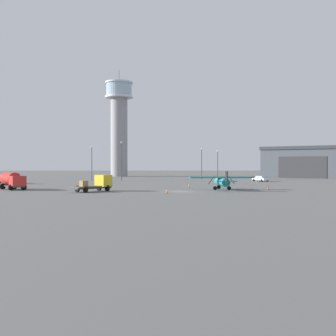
{
  "coord_description": "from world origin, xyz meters",
  "views": [
    {
      "loc": [
        -3.25,
        -66.95,
        4.43
      ],
      "look_at": [
        -1.48,
        28.49,
        3.42
      ],
      "focal_mm": 45.06,
      "sensor_mm": 36.0,
      "label": 1
    }
  ],
  "objects_px": {
    "car_white": "(261,178)",
    "light_post_north": "(218,162)",
    "traffic_cone_near_right": "(189,185)",
    "control_tower": "(119,122)",
    "airplane_silver": "(3,178)",
    "truck_flatbed_yellow": "(97,183)",
    "light_post_west": "(202,161)",
    "airplane_teal": "(222,181)",
    "traffic_cone_mid_apron": "(268,187)",
    "truck_fuel_tanker_red": "(12,180)",
    "light_post_east": "(122,158)",
    "light_post_centre": "(92,160)",
    "traffic_cone_near_left": "(167,191)"
  },
  "relations": [
    {
      "from": "control_tower",
      "to": "airplane_teal",
      "type": "xyz_separation_m",
      "value": [
        24.6,
        -75.67,
        -17.41
      ]
    },
    {
      "from": "light_post_west",
      "to": "traffic_cone_near_right",
      "type": "bearing_deg",
      "value": -98.88
    },
    {
      "from": "light_post_east",
      "to": "traffic_cone_mid_apron",
      "type": "relative_size",
      "value": 13.93
    },
    {
      "from": "truck_fuel_tanker_red",
      "to": "traffic_cone_near_left",
      "type": "xyz_separation_m",
      "value": [
        26.14,
        -9.22,
        -1.33
      ]
    },
    {
      "from": "airplane_teal",
      "to": "truck_fuel_tanker_red",
      "type": "xyz_separation_m",
      "value": [
        -35.52,
        1.62,
        0.12
      ]
    },
    {
      "from": "traffic_cone_near_left",
      "to": "traffic_cone_near_right",
      "type": "relative_size",
      "value": 0.87
    },
    {
      "from": "light_post_centre",
      "to": "airplane_silver",
      "type": "bearing_deg",
      "value": -136.83
    },
    {
      "from": "car_white",
      "to": "light_post_north",
      "type": "distance_m",
      "value": 16.07
    },
    {
      "from": "light_post_east",
      "to": "light_post_north",
      "type": "xyz_separation_m",
      "value": [
        25.99,
        6.68,
        -1.07
      ]
    },
    {
      "from": "traffic_cone_near_left",
      "to": "traffic_cone_mid_apron",
      "type": "height_order",
      "value": "traffic_cone_mid_apron"
    },
    {
      "from": "light_post_centre",
      "to": "car_white",
      "type": "bearing_deg",
      "value": -6.85
    },
    {
      "from": "control_tower",
      "to": "light_post_north",
      "type": "distance_m",
      "value": 44.51
    },
    {
      "from": "airplane_silver",
      "to": "car_white",
      "type": "xyz_separation_m",
      "value": [
        59.47,
        10.68,
        -0.51
      ]
    },
    {
      "from": "car_white",
      "to": "traffic_cone_near_right",
      "type": "relative_size",
      "value": 7.22
    },
    {
      "from": "traffic_cone_mid_apron",
      "to": "traffic_cone_near_left",
      "type": "bearing_deg",
      "value": -153.43
    },
    {
      "from": "light_post_west",
      "to": "traffic_cone_near_right",
      "type": "relative_size",
      "value": 13.0
    },
    {
      "from": "truck_fuel_tanker_red",
      "to": "light_post_centre",
      "type": "relative_size",
      "value": 0.7
    },
    {
      "from": "airplane_teal",
      "to": "truck_fuel_tanker_red",
      "type": "height_order",
      "value": "airplane_teal"
    },
    {
      "from": "traffic_cone_mid_apron",
      "to": "airplane_silver",
      "type": "bearing_deg",
      "value": 157.76
    },
    {
      "from": "truck_fuel_tanker_red",
      "to": "traffic_cone_near_right",
      "type": "distance_m",
      "value": 31.26
    },
    {
      "from": "light_post_centre",
      "to": "traffic_cone_near_right",
      "type": "bearing_deg",
      "value": -52.91
    },
    {
      "from": "traffic_cone_near_left",
      "to": "light_post_north",
      "type": "bearing_deg",
      "value": 74.44
    },
    {
      "from": "truck_fuel_tanker_red",
      "to": "traffic_cone_near_left",
      "type": "height_order",
      "value": "truck_fuel_tanker_red"
    },
    {
      "from": "airplane_teal",
      "to": "truck_flatbed_yellow",
      "type": "xyz_separation_m",
      "value": [
        -20.4,
        -3.12,
        -0.24
      ]
    },
    {
      "from": "control_tower",
      "to": "light_post_east",
      "type": "bearing_deg",
      "value": -83.42
    },
    {
      "from": "control_tower",
      "to": "traffic_cone_mid_apron",
      "type": "relative_size",
      "value": 50.16
    },
    {
      "from": "truck_fuel_tanker_red",
      "to": "light_post_north",
      "type": "height_order",
      "value": "light_post_north"
    },
    {
      "from": "airplane_silver",
      "to": "light_post_east",
      "type": "bearing_deg",
      "value": -28.36
    },
    {
      "from": "light_post_west",
      "to": "light_post_north",
      "type": "distance_m",
      "value": 4.85
    },
    {
      "from": "traffic_cone_near_left",
      "to": "truck_flatbed_yellow",
      "type": "bearing_deg",
      "value": 157.85
    },
    {
      "from": "truck_flatbed_yellow",
      "to": "light_post_north",
      "type": "distance_m",
      "value": 55.78
    },
    {
      "from": "car_white",
      "to": "light_post_north",
      "type": "xyz_separation_m",
      "value": [
        -9.02,
        12.64,
        4.14
      ]
    },
    {
      "from": "truck_flatbed_yellow",
      "to": "traffic_cone_near_left",
      "type": "height_order",
      "value": "truck_flatbed_yellow"
    },
    {
      "from": "airplane_silver",
      "to": "light_post_west",
      "type": "bearing_deg",
      "value": -33.54
    },
    {
      "from": "airplane_silver",
      "to": "truck_fuel_tanker_red",
      "type": "relative_size",
      "value": 1.39
    },
    {
      "from": "control_tower",
      "to": "traffic_cone_mid_apron",
      "type": "xyz_separation_m",
      "value": [
        32.69,
        -74.54,
        -18.55
      ]
    },
    {
      "from": "truck_fuel_tanker_red",
      "to": "traffic_cone_mid_apron",
      "type": "relative_size",
      "value": 8.55
    },
    {
      "from": "light_post_north",
      "to": "traffic_cone_mid_apron",
      "type": "distance_m",
      "value": 45.27
    },
    {
      "from": "truck_flatbed_yellow",
      "to": "light_post_centre",
      "type": "xyz_separation_m",
      "value": [
        -7.63,
        41.71,
        4.03
      ]
    },
    {
      "from": "traffic_cone_near_right",
      "to": "car_white",
      "type": "bearing_deg",
      "value": 52.39
    },
    {
      "from": "car_white",
      "to": "light_post_north",
      "type": "height_order",
      "value": "light_post_north"
    },
    {
      "from": "truck_fuel_tanker_red",
      "to": "light_post_east",
      "type": "distance_m",
      "value": 40.95
    },
    {
      "from": "control_tower",
      "to": "light_post_west",
      "type": "relative_size",
      "value": 4.14
    },
    {
      "from": "truck_fuel_tanker_red",
      "to": "traffic_cone_near_left",
      "type": "relative_size",
      "value": 10.58
    },
    {
      "from": "light_post_north",
      "to": "traffic_cone_mid_apron",
      "type": "xyz_separation_m",
      "value": [
        2.52,
        -44.97,
        -4.52
      ]
    },
    {
      "from": "control_tower",
      "to": "traffic_cone_near_right",
      "type": "distance_m",
      "value": 72.8
    },
    {
      "from": "airplane_silver",
      "to": "light_post_centre",
      "type": "bearing_deg",
      "value": -19.42
    },
    {
      "from": "car_white",
      "to": "light_post_west",
      "type": "bearing_deg",
      "value": 16.4
    },
    {
      "from": "truck_flatbed_yellow",
      "to": "light_post_west",
      "type": "bearing_deg",
      "value": 19.39
    },
    {
      "from": "control_tower",
      "to": "airplane_silver",
      "type": "height_order",
      "value": "control_tower"
    }
  ]
}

